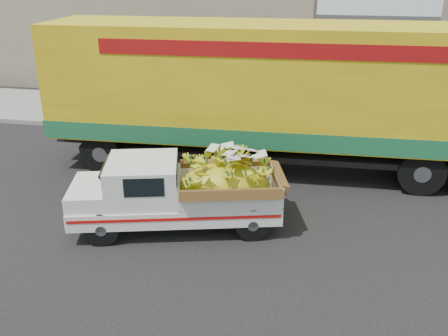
# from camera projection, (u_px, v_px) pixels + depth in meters

# --- Properties ---
(ground) EXTENTS (100.00, 100.00, 0.00)m
(ground) POSITION_uv_depth(u_px,v_px,m) (230.00, 248.00, 9.72)
(ground) COLOR black
(ground) RESTS_ON ground
(curb) EXTENTS (60.00, 0.25, 0.15)m
(curb) POSITION_uv_depth(u_px,v_px,m) (269.00, 137.00, 15.77)
(curb) COLOR gray
(curb) RESTS_ON ground
(sidewalk) EXTENTS (60.00, 4.00, 0.14)m
(sidewalk) POSITION_uv_depth(u_px,v_px,m) (276.00, 118.00, 17.68)
(sidewalk) COLOR gray
(sidewalk) RESTS_ON ground
(building_left) EXTENTS (18.00, 6.00, 5.00)m
(building_left) POSITION_uv_depth(u_px,v_px,m) (121.00, 24.00, 23.56)
(building_left) COLOR gray
(building_left) RESTS_ON ground
(pickup_truck) EXTENTS (4.48, 2.59, 1.48)m
(pickup_truck) POSITION_uv_depth(u_px,v_px,m) (192.00, 191.00, 10.27)
(pickup_truck) COLOR black
(pickup_truck) RESTS_ON ground
(semi_trailer) EXTENTS (12.02, 2.88, 3.80)m
(semi_trailer) POSITION_uv_depth(u_px,v_px,m) (280.00, 92.00, 12.68)
(semi_trailer) COLOR black
(semi_trailer) RESTS_ON ground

